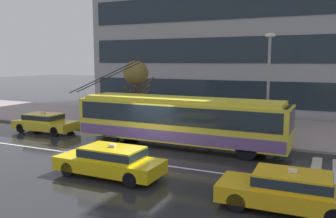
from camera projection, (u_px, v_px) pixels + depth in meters
ground_plane at (142, 155)px, 18.07m from camera, size 160.00×160.00×0.00m
sidewalk_slab at (201, 125)px, 26.22m from camera, size 80.00×10.00×0.14m
crosswalk_stripe_edge_near at (316, 170)px, 15.57m from camera, size 0.44×4.40×0.01m
lane_centre_line at (129, 161)px, 16.99m from camera, size 72.00×0.14×0.01m
trolleybus at (179, 120)px, 19.65m from camera, size 13.53×2.70×4.84m
taxi_oncoming_far at (288, 189)px, 11.28m from camera, size 4.37×1.86×1.39m
taxi_queued_behind_bus at (45, 122)px, 23.70m from camera, size 4.40×1.92×1.39m
taxi_oncoming_near at (110, 160)px, 14.59m from camera, size 4.62×1.80×1.39m
pedestrian_at_shelter at (210, 120)px, 22.09m from camera, size 0.39×0.39×1.62m
pedestrian_approaching_curb at (278, 121)px, 21.34m from camera, size 0.51×0.51×1.70m
street_lamp at (269, 78)px, 20.02m from camera, size 0.60×0.32×6.18m
street_tree_bare at (136, 75)px, 24.35m from camera, size 2.12×1.93×4.67m
office_tower_corner_left at (226, 16)px, 36.85m from camera, size 23.61×14.75×18.85m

